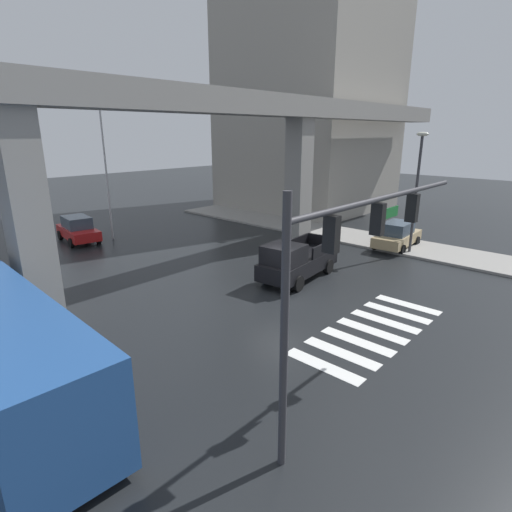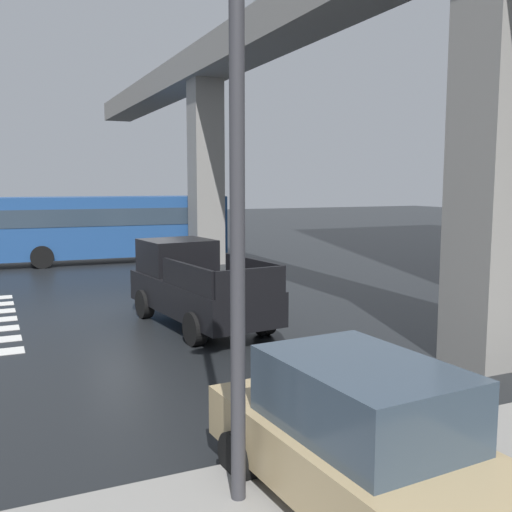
# 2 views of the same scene
# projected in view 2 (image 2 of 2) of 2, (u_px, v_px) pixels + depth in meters

# --- Properties ---
(ground_plane) EXTENTS (120.00, 120.00, 0.00)m
(ground_plane) POSITION_uv_depth(u_px,v_px,m) (135.00, 308.00, 16.99)
(ground_plane) COLOR black
(elevated_overpass) EXTENTS (53.97, 1.84, 9.29)m
(elevated_overpass) POSITION_uv_depth(u_px,v_px,m) (294.00, 46.00, 18.16)
(elevated_overpass) COLOR gray
(elevated_overpass) RESTS_ON ground
(pickup_truck) EXTENTS (5.28, 2.51, 2.08)m
(pickup_truck) POSITION_uv_depth(u_px,v_px,m) (195.00, 286.00, 14.99)
(pickup_truck) COLOR black
(pickup_truck) RESTS_ON ground
(city_bus) EXTENTS (3.12, 10.90, 2.99)m
(city_bus) POSITION_uv_depth(u_px,v_px,m) (109.00, 224.00, 27.00)
(city_bus) COLOR #234C8C
(city_bus) RESTS_ON ground
(sedan_tan) EXTENTS (4.40, 2.17, 1.72)m
(sedan_tan) POSITION_uv_depth(u_px,v_px,m) (365.00, 442.00, 6.22)
(sedan_tan) COLOR tan
(sedan_tan) RESTS_ON ground
(street_lamp_near_corner) EXTENTS (0.44, 0.70, 7.24)m
(street_lamp_near_corner) POSITION_uv_depth(u_px,v_px,m) (237.00, 86.00, 5.90)
(street_lamp_near_corner) COLOR #38383D
(street_lamp_near_corner) RESTS_ON ground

